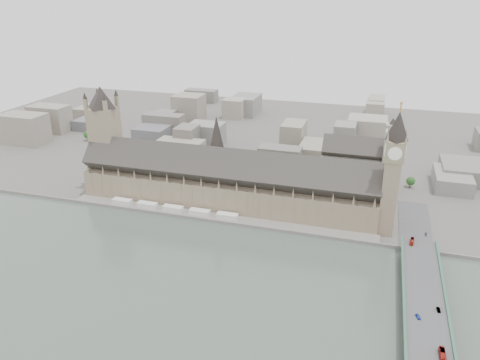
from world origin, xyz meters
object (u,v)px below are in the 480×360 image
(elizabeth_tower, at_px, (393,166))
(red_bus_south, at_px, (443,355))
(westminster_abbey, at_px, (360,164))
(victoria_tower, at_px, (105,134))
(palace_of_westminster, at_px, (226,182))
(car_silver, at_px, (438,310))
(car_approach, at_px, (426,234))
(westminster_bridge, at_px, (423,305))
(car_blue, at_px, (418,316))
(red_bus_north, at_px, (412,241))

(elizabeth_tower, height_order, red_bus_south, elizabeth_tower)
(westminster_abbey, bearing_deg, victoria_tower, -163.50)
(palace_of_westminster, bearing_deg, elizabeth_tower, -4.85)
(red_bus_south, xyz_separation_m, car_silver, (1.32, 39.19, -0.85))
(palace_of_westminster, height_order, car_approach, palace_of_westminster)
(westminster_bridge, relative_size, red_bus_south, 28.33)
(car_silver, bearing_deg, elizabeth_tower, 98.59)
(westminster_bridge, xyz_separation_m, car_blue, (-4.64, -20.57, 5.91))
(palace_of_westminster, height_order, car_blue, palace_of_westminster)
(car_silver, bearing_deg, victoria_tower, 149.27)
(red_bus_north, bearing_deg, car_blue, -84.52)
(red_bus_north, relative_size, car_approach, 2.09)
(westminster_bridge, xyz_separation_m, westminster_abbey, (-51.08, 182.50, 19.96))
(victoria_tower, relative_size, red_bus_north, 9.95)
(westminster_bridge, bearing_deg, westminster_abbey, 105.64)
(red_bus_south, relative_size, car_blue, 2.50)
(palace_of_westminster, bearing_deg, victoria_tower, 177.04)
(elizabeth_tower, height_order, victoria_tower, elizabeth_tower)
(red_bus_north, bearing_deg, westminster_abbey, 116.72)
(elizabeth_tower, height_order, red_bus_north, elizabeth_tower)
(car_approach, bearing_deg, victoria_tower, 178.22)
(westminster_bridge, height_order, westminster_abbey, westminster_abbey)
(westminster_abbey, xyz_separation_m, car_blue, (46.44, -203.07, -14.05))
(elizabeth_tower, bearing_deg, victoria_tower, 176.04)
(westminster_abbey, bearing_deg, car_silver, -73.31)
(victoria_tower, height_order, car_blue, victoria_tower)
(palace_of_westminster, relative_size, car_approach, 55.14)
(elizabeth_tower, xyz_separation_m, westminster_bridge, (24.00, -95.50, -52.96))
(car_blue, relative_size, car_silver, 1.01)
(red_bus_north, height_order, red_bus_south, red_bus_south)
(car_blue, bearing_deg, elizabeth_tower, 79.45)
(elizabeth_tower, bearing_deg, red_bus_north, -57.01)
(palace_of_westminster, height_order, red_bus_south, palace_of_westminster)
(red_bus_south, bearing_deg, westminster_abbey, 102.25)
(palace_of_westminster, xyz_separation_m, red_bus_south, (167.54, -157.12, -10.86))
(elizabeth_tower, relative_size, victoria_tower, 1.07)
(westminster_bridge, relative_size, red_bus_north, 32.33)
(car_silver, height_order, car_approach, car_silver)
(victoria_tower, bearing_deg, westminster_abbey, 16.50)
(red_bus_north, distance_m, car_blue, 87.07)
(palace_of_westminster, distance_m, car_blue, 203.04)
(victoria_tower, bearing_deg, red_bus_south, -29.44)
(victoria_tower, relative_size, westminster_bridge, 0.31)
(westminster_bridge, xyz_separation_m, car_silver, (6.86, -10.72, 5.88))
(car_blue, bearing_deg, westminster_bridge, 57.27)
(palace_of_westminster, distance_m, westminster_abbey, 134.09)
(palace_of_westminster, bearing_deg, westminster_abbey, 34.17)
(palace_of_westminster, relative_size, westminster_abbey, 3.90)
(car_blue, bearing_deg, palace_of_westminster, 120.91)
(victoria_tower, relative_size, red_bus_south, 8.72)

